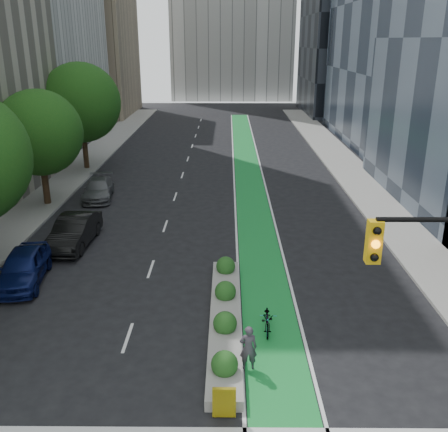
{
  "coord_description": "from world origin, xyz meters",
  "views": [
    {
      "loc": [
        1.29,
        -10.26,
        10.7
      ],
      "look_at": [
        1.12,
        11.41,
        3.0
      ],
      "focal_mm": 40.0,
      "sensor_mm": 36.0,
      "label": 1
    }
  ],
  "objects_px": {
    "parked_car_left_near": "(23,267)",
    "parked_car_left_mid": "(74,231)",
    "cyclist": "(248,348)",
    "parked_car_left_far": "(98,189)",
    "median_planter": "(225,315)",
    "bicycle": "(268,319)"
  },
  "relations": [
    {
      "from": "parked_car_left_near",
      "to": "parked_car_left_mid",
      "type": "xyz_separation_m",
      "value": [
        1.06,
        4.45,
        0.03
      ]
    },
    {
      "from": "cyclist",
      "to": "parked_car_left_far",
      "type": "xyz_separation_m",
      "value": [
        -9.88,
        19.43,
        -0.15
      ]
    },
    {
      "from": "median_planter",
      "to": "parked_car_left_near",
      "type": "relative_size",
      "value": 2.21
    },
    {
      "from": "bicycle",
      "to": "parked_car_left_mid",
      "type": "distance_m",
      "value": 13.02
    },
    {
      "from": "cyclist",
      "to": "parked_car_left_near",
      "type": "xyz_separation_m",
      "value": [
        -10.14,
        6.38,
        -0.04
      ]
    },
    {
      "from": "cyclist",
      "to": "parked_car_left_mid",
      "type": "relative_size",
      "value": 0.33
    },
    {
      "from": "bicycle",
      "to": "cyclist",
      "type": "distance_m",
      "value": 2.59
    },
    {
      "from": "median_planter",
      "to": "cyclist",
      "type": "xyz_separation_m",
      "value": [
        0.8,
        -2.88,
        0.46
      ]
    },
    {
      "from": "median_planter",
      "to": "parked_car_left_mid",
      "type": "height_order",
      "value": "parked_car_left_mid"
    },
    {
      "from": "cyclist",
      "to": "parked_car_left_near",
      "type": "bearing_deg",
      "value": -35.65
    },
    {
      "from": "bicycle",
      "to": "parked_car_left_far",
      "type": "xyz_separation_m",
      "value": [
        -10.73,
        17.01,
        0.22
      ]
    },
    {
      "from": "bicycle",
      "to": "median_planter",
      "type": "bearing_deg",
      "value": 167.32
    },
    {
      "from": "cyclist",
      "to": "parked_car_left_far",
      "type": "relative_size",
      "value": 0.35
    },
    {
      "from": "median_planter",
      "to": "parked_car_left_mid",
      "type": "relative_size",
      "value": 2.06
    },
    {
      "from": "parked_car_left_mid",
      "to": "parked_car_left_far",
      "type": "xyz_separation_m",
      "value": [
        -0.8,
        8.6,
        -0.13
      ]
    },
    {
      "from": "bicycle",
      "to": "parked_car_left_far",
      "type": "height_order",
      "value": "parked_car_left_far"
    },
    {
      "from": "cyclist",
      "to": "parked_car_left_far",
      "type": "bearing_deg",
      "value": -66.51
    },
    {
      "from": "median_planter",
      "to": "parked_car_left_far",
      "type": "distance_m",
      "value": 18.88
    },
    {
      "from": "parked_car_left_mid",
      "to": "cyclist",
      "type": "bearing_deg",
      "value": -47.54
    },
    {
      "from": "bicycle",
      "to": "cyclist",
      "type": "relative_size",
      "value": 1.07
    },
    {
      "from": "cyclist",
      "to": "parked_car_left_far",
      "type": "distance_m",
      "value": 21.8
    },
    {
      "from": "median_planter",
      "to": "parked_car_left_far",
      "type": "xyz_separation_m",
      "value": [
        -9.08,
        16.55,
        0.31
      ]
    }
  ]
}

